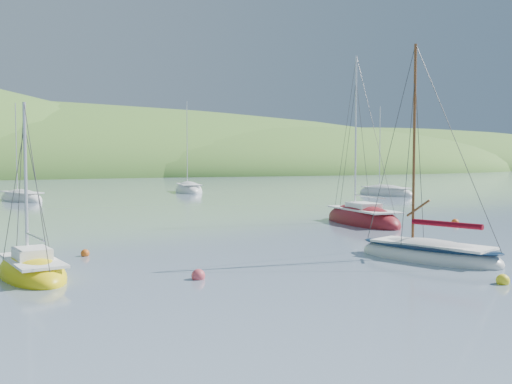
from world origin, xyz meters
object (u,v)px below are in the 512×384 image
distant_sloop_d (385,194)px  sloop_red (362,220)px  sailboat_yellow (32,272)px  distant_sloop_a (21,199)px  daysailer_white (429,254)px  distant_sloop_b (189,191)px

distant_sloop_d → sloop_red: bearing=-139.4°
distant_sloop_d → sailboat_yellow: bearing=-150.2°
distant_sloop_a → daysailer_white: bearing=-93.7°
sailboat_yellow → distant_sloop_a: 42.41m
daysailer_white → sailboat_yellow: 16.01m
sloop_red → distant_sloop_b: (4.41, 40.69, -0.01)m
sailboat_yellow → distant_sloop_d: 54.09m
daysailer_white → sloop_red: 13.93m
sloop_red → distant_sloop_a: size_ratio=1.10×
daysailer_white → distant_sloop_a: distant_sloop_a is taller
distant_sloop_a → distant_sloop_d: distant_sloop_d is taller
sloop_red → distant_sloop_d: bearing=55.7°
sailboat_yellow → distant_sloop_d: distant_sloop_d is taller
daysailer_white → distant_sloop_a: size_ratio=0.89×
sailboat_yellow → distant_sloop_a: bearing=78.6°
sloop_red → daysailer_white: bearing=-107.7°
daysailer_white → sailboat_yellow: size_ratio=1.41×
distant_sloop_a → distant_sloop_b: 22.45m
daysailer_white → distant_sloop_a: (-10.54, 46.69, -0.04)m
distant_sloop_d → distant_sloop_a: bearing=159.2°
distant_sloop_b → distant_sloop_d: bearing=-30.5°
sloop_red → sailboat_yellow: 23.27m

